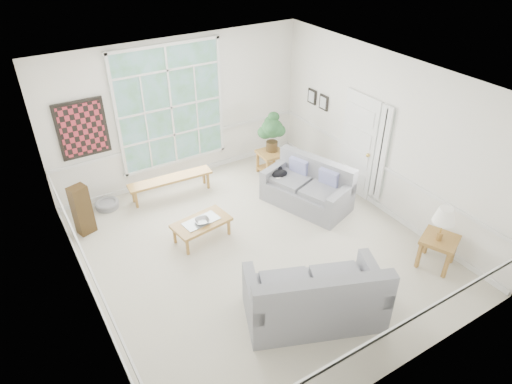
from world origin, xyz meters
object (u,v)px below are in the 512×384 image
Objects in this scene: coffee_table at (202,230)px; side_table at (437,252)px; end_table at (271,163)px; loveseat_front at (315,289)px; loveseat_right at (307,185)px.

side_table is at bearing -49.77° from coffee_table.
side_table is at bearing -80.17° from end_table.
end_table is at bearing 87.36° from loveseat_front.
loveseat_front reaches higher than end_table.
loveseat_front is at bearing -114.57° from end_table.
end_table is (0.08, 1.40, -0.19)m from loveseat_right.
loveseat_right is 2.25m from coffee_table.
side_table is (2.40, -0.19, -0.24)m from loveseat_front.
loveseat_front is 3.46× the size of side_table.
loveseat_right is 1.41m from end_table.
loveseat_front is at bearing -143.81° from loveseat_right.
side_table reaches higher than end_table.
loveseat_front is 4.14m from end_table.
loveseat_right is at bearing -10.97° from coffee_table.
loveseat_front reaches higher than side_table.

